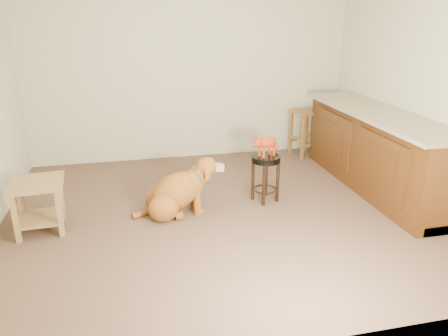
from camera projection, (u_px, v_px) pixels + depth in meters
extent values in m
cube|color=brown|center=(223.00, 213.00, 4.64)|extent=(4.50, 4.00, 0.01)
cube|color=beige|center=(191.00, 67.00, 6.03)|extent=(4.50, 0.04, 2.60)
cube|color=beige|center=(305.00, 154.00, 2.37)|extent=(4.50, 0.04, 2.60)
cube|color=beige|center=(428.00, 83.00, 4.67)|extent=(0.04, 4.00, 2.60)
cube|color=#48270D|center=(378.00, 152.00, 5.17)|extent=(0.60, 2.50, 0.90)
cube|color=gray|center=(380.00, 113.00, 5.01)|extent=(0.70, 2.56, 0.04)
cube|color=black|center=(377.00, 183.00, 5.32)|extent=(0.52, 2.50, 0.10)
cube|color=#48270D|center=(380.00, 165.00, 4.59)|extent=(0.02, 0.90, 0.62)
cube|color=#48270D|center=(333.00, 137.00, 5.60)|extent=(0.02, 0.90, 0.62)
cube|color=#3B1F0A|center=(379.00, 165.00, 4.59)|extent=(0.02, 0.60, 0.40)
cube|color=#3B1F0A|center=(332.00, 137.00, 5.59)|extent=(0.02, 0.60, 0.40)
cylinder|color=black|center=(266.00, 177.00, 5.01)|extent=(0.04, 0.04, 0.47)
cylinder|color=black|center=(253.00, 180.00, 4.91)|extent=(0.04, 0.04, 0.47)
cylinder|color=black|center=(278.00, 182.00, 4.86)|extent=(0.04, 0.04, 0.47)
cylinder|color=black|center=(264.00, 186.00, 4.76)|extent=(0.04, 0.04, 0.47)
torus|color=black|center=(265.00, 189.00, 4.92)|extent=(0.35, 0.35, 0.02)
cylinder|color=black|center=(266.00, 159.00, 4.79)|extent=(0.32, 0.32, 0.06)
cube|color=brown|center=(306.00, 131.00, 6.59)|extent=(0.05, 0.05, 0.64)
cube|color=brown|center=(291.00, 133.00, 6.46)|extent=(0.05, 0.05, 0.64)
cube|color=brown|center=(319.00, 135.00, 6.35)|extent=(0.05, 0.05, 0.64)
cube|color=brown|center=(303.00, 138.00, 6.22)|extent=(0.05, 0.05, 0.64)
cube|color=brown|center=(306.00, 112.00, 6.29)|extent=(0.45, 0.45, 0.04)
cube|color=olive|center=(61.00, 198.00, 4.43)|extent=(0.05, 0.05, 0.48)
cube|color=olive|center=(21.00, 203.00, 4.33)|extent=(0.05, 0.05, 0.48)
cube|color=olive|center=(60.00, 214.00, 4.09)|extent=(0.05, 0.05, 0.48)
cube|color=olive|center=(15.00, 219.00, 3.98)|extent=(0.05, 0.05, 0.48)
cube|color=olive|center=(36.00, 183.00, 4.12)|extent=(0.53, 0.53, 0.04)
cube|color=olive|center=(41.00, 218.00, 4.24)|extent=(0.45, 0.45, 0.03)
ellipsoid|color=brown|center=(160.00, 199.00, 4.65)|extent=(0.33, 0.28, 0.29)
ellipsoid|color=brown|center=(163.00, 208.00, 4.44)|extent=(0.33, 0.28, 0.29)
cylinder|color=brown|center=(174.00, 205.00, 4.74)|extent=(0.08, 0.09, 0.09)
cylinder|color=brown|center=(179.00, 216.00, 4.50)|extent=(0.08, 0.09, 0.09)
ellipsoid|color=brown|center=(176.00, 192.00, 4.55)|extent=(0.68, 0.38, 0.59)
ellipsoid|color=brown|center=(192.00, 184.00, 4.57)|extent=(0.26, 0.29, 0.30)
cylinder|color=brown|center=(194.00, 194.00, 4.70)|extent=(0.08, 0.08, 0.34)
cylinder|color=brown|center=(197.00, 200.00, 4.56)|extent=(0.08, 0.08, 0.34)
sphere|color=brown|center=(196.00, 206.00, 4.76)|extent=(0.09, 0.09, 0.09)
sphere|color=brown|center=(200.00, 212.00, 4.62)|extent=(0.09, 0.09, 0.09)
cylinder|color=brown|center=(198.00, 175.00, 4.56)|extent=(0.22, 0.17, 0.22)
ellipsoid|color=brown|center=(206.00, 167.00, 4.55)|extent=(0.23, 0.21, 0.21)
cube|color=tan|center=(217.00, 167.00, 4.59)|extent=(0.15, 0.09, 0.09)
sphere|color=black|center=(223.00, 166.00, 4.61)|extent=(0.05, 0.05, 0.05)
cube|color=brown|center=(203.00, 166.00, 4.64)|extent=(0.05, 0.06, 0.15)
cube|color=brown|center=(207.00, 172.00, 4.47)|extent=(0.05, 0.06, 0.15)
torus|color=#0B5849|center=(198.00, 176.00, 4.56)|extent=(0.13, 0.20, 0.18)
cylinder|color=#D8BF4C|center=(202.00, 181.00, 4.59)|extent=(0.01, 0.04, 0.04)
cylinder|color=brown|center=(144.00, 213.00, 4.57)|extent=(0.27, 0.17, 0.06)
ellipsoid|color=maroon|center=(267.00, 142.00, 4.74)|extent=(0.29, 0.22, 0.17)
cylinder|color=maroon|center=(259.00, 152.00, 4.76)|extent=(0.03, 0.03, 0.10)
sphere|color=maroon|center=(259.00, 155.00, 4.77)|extent=(0.03, 0.03, 0.03)
cylinder|color=maroon|center=(264.00, 153.00, 4.70)|extent=(0.03, 0.03, 0.10)
sphere|color=maroon|center=(264.00, 157.00, 4.72)|extent=(0.03, 0.03, 0.03)
cylinder|color=maroon|center=(270.00, 150.00, 4.84)|extent=(0.03, 0.03, 0.10)
sphere|color=maroon|center=(269.00, 153.00, 4.85)|extent=(0.03, 0.03, 0.03)
cylinder|color=maroon|center=(274.00, 151.00, 4.78)|extent=(0.03, 0.03, 0.10)
sphere|color=maroon|center=(274.00, 155.00, 4.80)|extent=(0.03, 0.03, 0.03)
sphere|color=maroon|center=(257.00, 143.00, 4.66)|extent=(0.10, 0.10, 0.10)
sphere|color=maroon|center=(254.00, 144.00, 4.64)|extent=(0.04, 0.04, 0.04)
sphere|color=brown|center=(253.00, 145.00, 4.63)|extent=(0.01, 0.01, 0.01)
cone|color=maroon|center=(257.00, 137.00, 4.67)|extent=(0.05, 0.05, 0.05)
cone|color=#C66B60|center=(256.00, 138.00, 4.67)|extent=(0.03, 0.03, 0.03)
cone|color=maroon|center=(260.00, 139.00, 4.62)|extent=(0.05, 0.05, 0.05)
cone|color=#C66B60|center=(260.00, 139.00, 4.62)|extent=(0.03, 0.03, 0.03)
cylinder|color=maroon|center=(274.00, 151.00, 4.88)|extent=(0.16, 0.17, 0.10)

